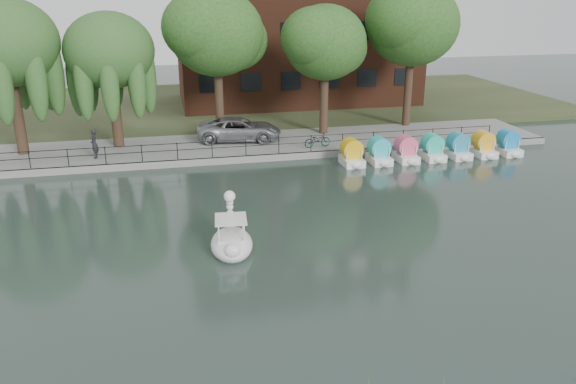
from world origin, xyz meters
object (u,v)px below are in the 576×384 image
object	(u,v)px
minivan	(239,127)
pedestrian	(94,142)
swan_boat	(231,239)
bicycle	(317,139)

from	to	relation	value
minivan	pedestrian	bearing A→B (deg)	113.02
minivan	swan_boat	world-z (taller)	swan_boat
pedestrian	minivan	bearing A→B (deg)	98.70
minivan	swan_boat	distance (m)	15.58
bicycle	pedestrian	distance (m)	13.31
swan_boat	pedestrian	bearing A→B (deg)	121.05
bicycle	pedestrian	world-z (taller)	pedestrian
minivan	pedestrian	distance (m)	9.06
bicycle	pedestrian	xyz separation A→B (m)	(-13.29, 0.46, 0.49)
minivan	pedestrian	size ratio (longest dim) A/B	3.13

